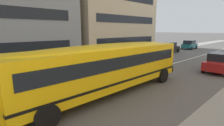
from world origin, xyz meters
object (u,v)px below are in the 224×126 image
object	(u,v)px
parked_car_red_by_lamppost	(220,62)
parked_car_black_mid_block	(169,47)
parked_car_teal_past_driveway	(189,45)
parked_car_dark_blue_end_of_row	(149,50)
school_bus	(104,65)

from	to	relation	value
parked_car_red_by_lamppost	parked_car_black_mid_block	xyz separation A→B (m)	(8.44, 9.25, 0.00)
parked_car_teal_past_driveway	parked_car_dark_blue_end_of_row	bearing A→B (deg)	175.91
school_bus	parked_car_teal_past_driveway	bearing A→B (deg)	-167.32
parked_car_dark_blue_end_of_row	parked_car_teal_past_driveway	distance (m)	12.97
parked_car_red_by_lamppost	parked_car_black_mid_block	world-z (taller)	same
parked_car_red_by_lamppost	school_bus	bearing A→B (deg)	-16.74
school_bus	parked_car_black_mid_block	distance (m)	20.02
parked_car_dark_blue_end_of_row	parked_car_red_by_lamppost	size ratio (longest dim) A/B	1.02
parked_car_teal_past_driveway	parked_car_black_mid_block	distance (m)	7.61
parked_car_dark_blue_end_of_row	parked_car_black_mid_block	xyz separation A→B (m)	(5.36, -0.07, 0.00)
parked_car_teal_past_driveway	parked_car_black_mid_block	size ratio (longest dim) A/B	1.00
school_bus	parked_car_black_mid_block	xyz separation A→B (m)	(19.01, 6.21, -0.83)
parked_car_dark_blue_end_of_row	parked_car_black_mid_block	distance (m)	5.36
school_bus	parked_car_teal_past_driveway	size ratio (longest dim) A/B	3.16
parked_car_dark_blue_end_of_row	parked_car_black_mid_block	size ratio (longest dim) A/B	1.00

